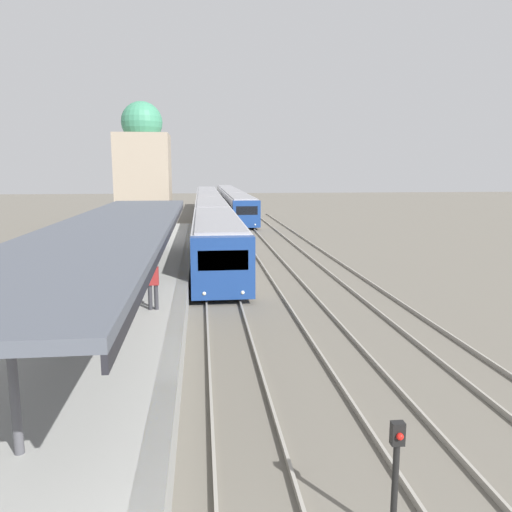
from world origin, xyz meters
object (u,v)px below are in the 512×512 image
object	(u,v)px
person_on_platform	(153,282)
signal_post_near	(396,469)
train_far	(232,199)
train_near	(210,210)

from	to	relation	value
person_on_platform	signal_post_near	xyz separation A→B (m)	(4.50, -9.91, -0.77)
train_far	signal_post_near	bearing A→B (deg)	-91.30
train_far	signal_post_near	size ratio (longest dim) A/B	23.15
person_on_platform	train_near	size ratio (longest dim) A/B	0.03
person_on_platform	signal_post_near	size ratio (longest dim) A/B	0.84
signal_post_near	train_far	bearing A→B (deg)	88.70
train_near	signal_post_near	distance (m)	44.55
train_near	train_far	bearing A→B (deg)	79.55
train_near	train_far	distance (m)	18.80
train_near	train_far	xyz separation A→B (m)	(3.41, 18.49, -0.05)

